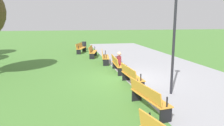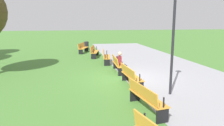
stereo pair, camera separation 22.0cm
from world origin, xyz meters
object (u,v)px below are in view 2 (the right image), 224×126
object	(u,v)px
bench_2	(106,56)
lamp_post	(174,23)
bench_5	(145,97)
bench_3	(118,64)
bench_4	(130,75)
bench_0	(83,48)
person_seated	(121,62)
bench_1	(94,51)
trash_bin	(86,46)

from	to	relation	value
bench_2	lamp_post	distance (m)	7.25
bench_5	bench_3	bearing A→B (deg)	168.92
bench_3	bench_4	distance (m)	2.70
bench_0	person_seated	distance (m)	8.38
bench_2	bench_1	bearing A→B (deg)	-160.64
bench_4	lamp_post	size ratio (longest dim) A/B	0.49
trash_bin	person_seated	bearing A→B (deg)	6.61
bench_4	person_seated	size ratio (longest dim) A/B	1.62
bench_2	person_seated	distance (m)	3.01
bench_2	bench_0	bearing A→B (deg)	-157.88
bench_2	bench_4	distance (m)	5.39
bench_2	bench_5	bearing A→B (deg)	8.32
bench_2	bench_3	distance (m)	2.70
bench_5	bench_1	bearing A→B (deg)	174.44
bench_1	person_seated	xyz separation A→B (m)	(5.63, 0.91, 0.16)
bench_1	bench_0	bearing A→B (deg)	-149.57
bench_1	person_seated	bearing A→B (deg)	23.02
bench_2	bench_3	size ratio (longest dim) A/B	1.01
lamp_post	trash_bin	xyz separation A→B (m)	(-14.10, -2.32, -2.34)
lamp_post	person_seated	bearing A→B (deg)	-163.29
bench_5	bench_4	bearing A→B (deg)	166.16
bench_2	person_seated	bearing A→B (deg)	15.78
person_seated	lamp_post	world-z (taller)	lamp_post
bench_4	lamp_post	xyz separation A→B (m)	(1.34, 1.25, 2.27)
bench_3	person_seated	bearing A→B (deg)	26.91
bench_0	bench_3	xyz separation A→B (m)	(7.92, 1.55, 0.00)
bench_1	bench_3	bearing A→B (deg)	22.15
bench_3	person_seated	xyz separation A→B (m)	(0.29, 0.13, 0.16)
bench_5	bench_0	bearing A→B (deg)	177.20
bench_1	bench_2	world-z (taller)	same
bench_1	bench_4	bearing A→B (deg)	19.39
bench_0	bench_4	distance (m)	10.73
bench_0	bench_5	world-z (taller)	same
bench_3	bench_5	distance (m)	5.39
bench_1	bench_5	distance (m)	10.73
bench_5	person_seated	xyz separation A→B (m)	(-5.09, 0.39, 0.16)
bench_0	bench_2	distance (m)	5.39
bench_3	person_seated	world-z (taller)	person_seated
bench_1	bench_4	size ratio (longest dim) A/B	1.02
bench_5	lamp_post	distance (m)	3.05
bench_4	trash_bin	distance (m)	12.80
bench_2	person_seated	size ratio (longest dim) A/B	1.64
lamp_post	trash_bin	size ratio (longest dim) A/B	4.79
bench_0	bench_5	distance (m)	13.37
bench_5	person_seated	size ratio (longest dim) A/B	1.64
lamp_post	bench_2	bearing A→B (deg)	-167.31
bench_0	person_seated	xyz separation A→B (m)	(8.21, 1.68, 0.16)
lamp_post	bench_3	bearing A→B (deg)	-162.73
bench_3	trash_bin	distance (m)	10.12
trash_bin	bench_0	bearing A→B (deg)	-12.56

